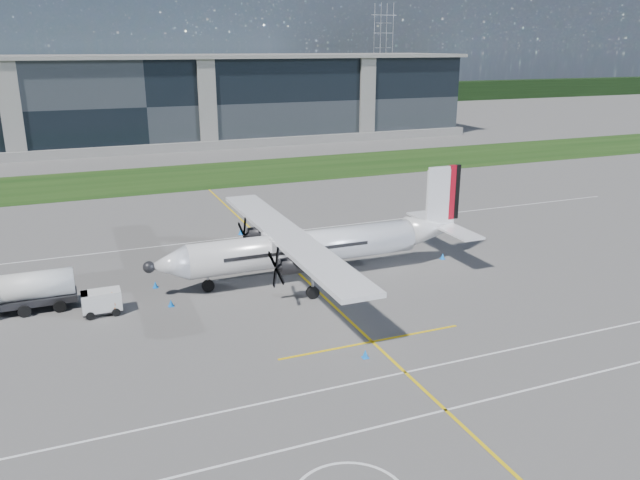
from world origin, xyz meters
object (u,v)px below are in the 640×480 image
Objects in this scene: pylon_east at (383,53)px; safety_cone_nose_port at (171,303)px; safety_cone_stbdwing at (240,232)px; safety_cone_tail at (443,256)px; turboprop_aircraft at (316,227)px; safety_cone_nose_stbd at (155,285)px; baggage_tug at (102,303)px; ground_crew_person at (114,302)px; safety_cone_portwing at (365,354)px; fuel_tanker_truck at (13,294)px.

pylon_east is 173.37m from safety_cone_nose_port.
safety_cone_tail is at bearing -43.82° from safety_cone_stbdwing.
turboprop_aircraft is 52.61× the size of safety_cone_nose_stbd.
turboprop_aircraft reaches higher than safety_cone_nose_port.
safety_cone_nose_port is 3.96m from safety_cone_nose_stbd.
pylon_east is at bearing 57.67° from safety_cone_nose_port.
baggage_tug is (-15.84, -1.23, -3.14)m from turboprop_aircraft.
safety_cone_nose_port is at bearing -96.99° from ground_crew_person.
safety_cone_portwing is at bearing -89.59° from safety_cone_stbdwing.
turboprop_aircraft is at bearing 80.16° from safety_cone_portwing.
baggage_tug is 18.19m from safety_cone_portwing.
baggage_tug is at bearing -138.57° from safety_cone_nose_stbd.
safety_cone_nose_port is (4.43, -0.46, -0.55)m from baggage_tug.
fuel_tanker_truck reaches higher than baggage_tug.
fuel_tanker_truck is 23.93m from safety_cone_portwing.
pylon_east reaches higher than turboprop_aircraft.
baggage_tug is (-96.81, -145.51, -14.20)m from pylon_east.
safety_cone_nose_stbd is at bearing -46.28° from ground_crew_person.
safety_cone_tail is 1.00× the size of safety_cone_stbdwing.
pylon_east is 60.00× the size of safety_cone_nose_port.
safety_cone_stbdwing is at bearing -47.59° from ground_crew_person.
baggage_tug is 1.44× the size of ground_crew_person.
turboprop_aircraft is 52.61× the size of safety_cone_nose_port.
baggage_tug is 5.36× the size of safety_cone_nose_port.
turboprop_aircraft reaches higher than baggage_tug.
safety_cone_tail is at bearing 2.12° from baggage_tug.
turboprop_aircraft is 16.20m from baggage_tug.
safety_cone_nose_stbd is at bearing -130.95° from safety_cone_stbdwing.
safety_cone_tail is at bearing 3.69° from safety_cone_nose_port.
fuel_tanker_truck reaches higher than safety_cone_nose_stbd.
pylon_east is 156.20m from safety_cone_stbdwing.
pylon_east is 60.00× the size of safety_cone_portwing.
safety_cone_nose_stbd is (-11.91, 2.24, -3.70)m from turboprop_aircraft.
pylon_east is 170.35m from safety_cone_nose_stbd.
pylon_east reaches higher than safety_cone_nose_port.
pylon_east is 4.17× the size of fuel_tanker_truck.
safety_cone_tail is (-69.62, -144.50, -14.75)m from pylon_east.
turboprop_aircraft is 9.81× the size of baggage_tug.
fuel_tanker_truck is 14.38× the size of safety_cone_tail.
safety_cone_nose_port is at bearing -121.10° from safety_cone_stbdwing.
ground_crew_person is at bearing -25.19° from fuel_tanker_truck.
safety_cone_stbdwing is (13.33, 14.30, -0.55)m from baggage_tug.
safety_cone_nose_stbd is at bearing 41.43° from baggage_tug.
safety_cone_portwing is at bearing -99.84° from turboprop_aircraft.
fuel_tanker_truck reaches higher than safety_cone_nose_port.
safety_cone_nose_stbd is at bearing 121.55° from safety_cone_portwing.
safety_cone_portwing is (-83.28, -157.66, -14.75)m from pylon_east.
ground_crew_person is at bearing -130.49° from safety_cone_stbdwing.
safety_cone_portwing is at bearing -41.94° from baggage_tug.
turboprop_aircraft is 14.07m from safety_cone_portwing.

